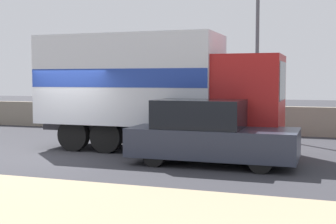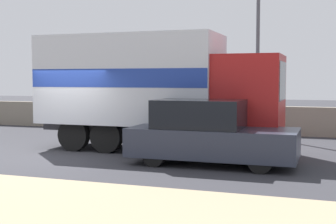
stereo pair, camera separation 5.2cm
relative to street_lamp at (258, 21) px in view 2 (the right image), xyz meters
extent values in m
plane|color=#2D2D33|center=(-4.81, -6.62, -4.46)|extent=(80.00, 80.00, 0.00)
cube|color=gray|center=(-4.81, 0.73, -3.88)|extent=(60.00, 0.35, 1.15)
cylinder|color=#4C4C51|center=(0.00, 0.00, -0.69)|extent=(0.14, 0.14, 7.54)
cube|color=maroon|center=(0.46, -4.65, -2.77)|extent=(1.87, 2.13, 2.47)
cube|color=black|center=(1.37, -4.65, -2.28)|extent=(0.06, 1.81, 1.09)
cube|color=#2D2D33|center=(-3.29, -4.65, -3.73)|extent=(5.62, 1.32, 0.25)
cube|color=silver|center=(-3.29, -4.65, -2.24)|extent=(5.62, 2.39, 2.74)
cube|color=navy|center=(-3.29, -4.65, -2.19)|extent=(5.59, 2.41, 0.55)
cylinder|color=black|center=(0.46, -3.75, -3.96)|extent=(1.00, 0.28, 1.00)
cylinder|color=black|center=(0.46, -5.54, -3.96)|extent=(1.00, 0.28, 1.00)
cylinder|color=black|center=(-4.83, -3.75, -3.96)|extent=(1.00, 0.28, 1.00)
cylinder|color=black|center=(-4.83, -5.54, -3.96)|extent=(1.00, 0.28, 1.00)
cylinder|color=black|center=(-3.71, -3.75, -3.96)|extent=(1.00, 0.28, 1.00)
cylinder|color=black|center=(-3.71, -5.54, -3.96)|extent=(1.00, 0.28, 1.00)
cube|color=#282D3D|center=(-0.20, -6.38, -3.87)|extent=(4.34, 1.85, 0.74)
cube|color=black|center=(-0.55, -6.38, -3.13)|extent=(2.26, 1.70, 0.74)
cylinder|color=black|center=(1.14, -5.58, -4.17)|extent=(0.57, 0.20, 0.57)
cylinder|color=black|center=(1.14, -7.18, -4.17)|extent=(0.57, 0.20, 0.57)
cylinder|color=black|center=(-1.55, -5.58, -4.17)|extent=(0.57, 0.20, 0.57)
cylinder|color=black|center=(-1.55, -7.18, -4.17)|extent=(0.57, 0.20, 0.57)
camera|label=1|loc=(2.61, -18.24, -2.21)|focal=50.00mm
camera|label=2|loc=(2.66, -18.22, -2.21)|focal=50.00mm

